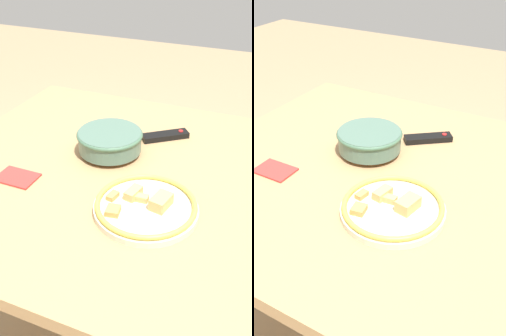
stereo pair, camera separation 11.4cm
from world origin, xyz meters
TOP-DOWN VIEW (x-y plane):
  - ground_plane at (0.00, 0.00)m, footprint 8.00×8.00m
  - dining_table at (0.00, 0.00)m, footprint 1.12×1.06m
  - noodle_bowl at (-0.06, 0.09)m, footprint 0.21×0.21m
  - food_plate at (0.15, -0.15)m, footprint 0.28×0.28m
  - tv_remote at (0.08, 0.25)m, footprint 0.16×0.14m
  - folded_napkin at (-0.25, -0.15)m, footprint 0.12×0.08m

SIDE VIEW (x-z plane):
  - ground_plane at x=0.00m, z-range 0.00..0.00m
  - dining_table at x=0.00m, z-range 0.28..1.02m
  - folded_napkin at x=-0.25m, z-range 0.74..0.74m
  - tv_remote at x=0.08m, z-range 0.74..0.76m
  - food_plate at x=0.15m, z-range 0.73..0.78m
  - noodle_bowl at x=-0.06m, z-range 0.75..0.82m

